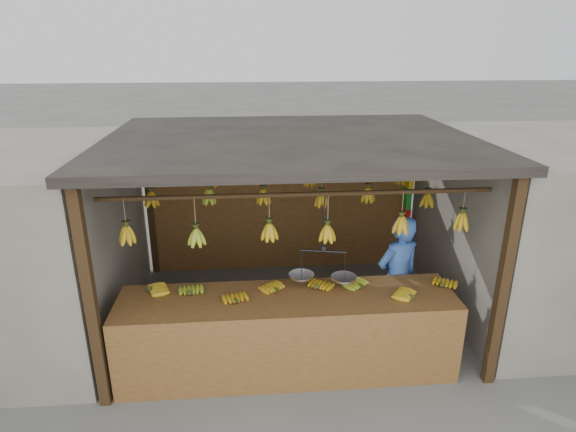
{
  "coord_description": "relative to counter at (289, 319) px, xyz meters",
  "views": [
    {
      "loc": [
        -0.5,
        -5.57,
        3.44
      ],
      "look_at": [
        0.0,
        0.3,
        1.3
      ],
      "focal_mm": 30.0,
      "sensor_mm": 36.0,
      "label": 1
    }
  ],
  "objects": [
    {
      "name": "counter",
      "position": [
        0.0,
        0.0,
        0.0
      ],
      "size": [
        3.65,
        0.82,
        0.96
      ],
      "color": "brown",
      "rests_on": "ground"
    },
    {
      "name": "hanging_bananas",
      "position": [
        0.13,
        1.22,
        0.92
      ],
      "size": [
        3.61,
        2.22,
        0.39
      ],
      "color": "#B88B13",
      "rests_on": "ground"
    },
    {
      "name": "neighbor_right",
      "position": [
        3.72,
        1.23,
        0.44
      ],
      "size": [
        3.0,
        3.0,
        2.3
      ],
      "primitive_type": "cube",
      "color": "slate",
      "rests_on": "ground"
    },
    {
      "name": "ground",
      "position": [
        0.12,
        1.23,
        -0.71
      ],
      "size": [
        80.0,
        80.0,
        0.0
      ],
      "primitive_type": "plane",
      "color": "#5B5B57"
    },
    {
      "name": "stall",
      "position": [
        0.12,
        1.56,
        1.26
      ],
      "size": [
        4.3,
        3.3,
        2.4
      ],
      "color": "black",
      "rests_on": "ground"
    },
    {
      "name": "bag_bundles",
      "position": [
        2.06,
        2.58,
        0.31
      ],
      "size": [
        0.08,
        0.26,
        1.27
      ],
      "color": "yellow",
      "rests_on": "ground"
    },
    {
      "name": "vendor",
      "position": [
        1.34,
        0.63,
        0.08
      ],
      "size": [
        0.68,
        0.57,
        1.59
      ],
      "primitive_type": "imported",
      "rotation": [
        0.0,
        0.0,
        3.52
      ],
      "color": "#3359A5",
      "rests_on": "ground"
    },
    {
      "name": "balance_scale",
      "position": [
        0.38,
        0.23,
        0.41
      ],
      "size": [
        0.71,
        0.36,
        0.94
      ],
      "color": "black",
      "rests_on": "ground"
    }
  ]
}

